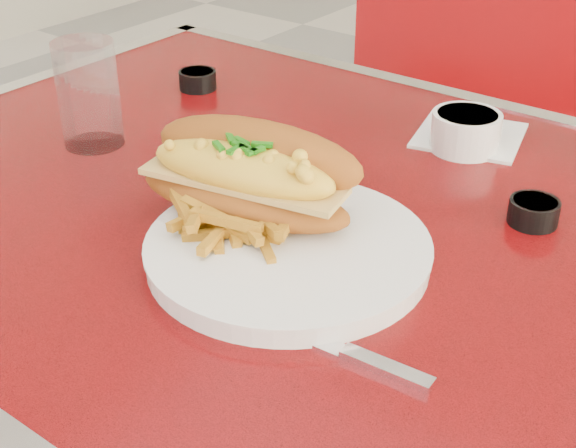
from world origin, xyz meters
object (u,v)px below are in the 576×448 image
Objects in this scene: diner_table at (336,343)px; sauce_cup_left at (198,79)px; fork at (296,241)px; booth_bench_far at (555,267)px; dinner_plate at (288,250)px; sauce_cup_right at (534,211)px; mac_hoagie at (248,173)px; gravy_ramekin at (466,130)px; water_tumbler at (89,94)px; knife at (332,347)px.

sauce_cup_left reaches higher than diner_table.
fork is at bearing -85.87° from diner_table.
booth_bench_far is at bearing 90.00° from diner_table.
diner_table is 0.46m from sauce_cup_left.
sauce_cup_right is (0.16, 0.21, 0.00)m from dinner_plate.
fork is at bearing -25.31° from mac_hoagie.
fork is 0.32m from gravy_ramekin.
diner_table is at bearing 4.06° from water_tumbler.
diner_table is 1.03× the size of booth_bench_far.
gravy_ramekin is at bearing 35.10° from water_tumbler.
sauce_cup_left reaches higher than fork.
water_tumbler is at bearing -112.93° from booth_bench_far.
gravy_ramekin is 1.42× the size of sauce_cup_left.
sauce_cup_right is (0.16, 0.12, 0.18)m from diner_table.
sauce_cup_left is (-0.39, 0.28, -0.00)m from fork.
gravy_ramekin reaches higher than fork.
fork is 0.48m from sauce_cup_left.
mac_hoagie is (-0.07, -0.88, 0.55)m from booth_bench_far.
gravy_ramekin is 0.46m from water_tumbler.
water_tumbler reaches higher than knife.
mac_hoagie is 1.73× the size of fork.
fork is 0.25m from sauce_cup_right.
water_tumbler is (-0.35, -0.03, 0.23)m from diner_table.
diner_table is at bearing -143.83° from sauce_cup_right.
knife is at bearing -77.81° from gravy_ramekin.
gravy_ramekin is 0.43m from knife.
water_tumbler reaches higher than diner_table.
gravy_ramekin is (0.02, 0.24, 0.19)m from diner_table.
gravy_ramekin is 1.46× the size of sauce_cup_right.
sauce_cup_left is 1.03× the size of sauce_cup_right.
fork is 1.09× the size of water_tumbler.
knife is (0.18, -0.11, -0.06)m from mac_hoagie.
booth_bench_far is 0.88m from sauce_cup_left.
fork is at bearing -89.60° from booth_bench_far.
gravy_ramekin is 0.18m from sauce_cup_right.
mac_hoagie is 0.09m from fork.
dinner_plate is 0.48m from sauce_cup_left.
mac_hoagie reaches higher than gravy_ramekin.
diner_table is 0.42m from water_tumbler.
booth_bench_far is at bearing 67.07° from water_tumbler.
fork is 1.42× the size of gravy_ramekin.
booth_bench_far reaches higher than mac_hoagie.
gravy_ramekin reaches higher than sauce_cup_left.
sauce_cup_right is at bearing 77.01° from knife.
sauce_cup_left reaches higher than knife.
diner_table is 5.72× the size of knife.
gravy_ramekin reaches higher than dinner_plate.
mac_hoagie is at bearing -140.91° from sauce_cup_right.
gravy_ramekin is at bearing -87.84° from booth_bench_far.
fork is (0.00, 0.01, 0.01)m from dinner_plate.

